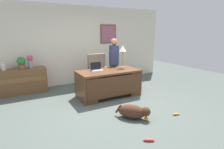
% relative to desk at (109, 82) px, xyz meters
% --- Properties ---
extents(ground_plane, '(12.00, 12.00, 0.00)m').
position_rel_desk_xyz_m(ground_plane, '(-0.29, -0.75, -0.41)').
color(ground_plane, '#4C5651').
extents(back_wall, '(7.00, 0.16, 2.70)m').
position_rel_desk_xyz_m(back_wall, '(-0.28, 1.85, 0.94)').
color(back_wall, beige).
rests_on(back_wall, ground_plane).
extents(desk, '(1.76, 0.87, 0.76)m').
position_rel_desk_xyz_m(desk, '(0.00, 0.00, 0.00)').
color(desk, brown).
rests_on(desk, ground_plane).
extents(credenza, '(1.44, 0.50, 0.74)m').
position_rel_desk_xyz_m(credenza, '(-2.20, 1.49, -0.04)').
color(credenza, brown).
rests_on(credenza, ground_plane).
extents(armchair, '(0.60, 0.59, 1.11)m').
position_rel_desk_xyz_m(armchair, '(0.10, 0.91, 0.08)').
color(armchair, gray).
rests_on(armchair, ground_plane).
extents(person_standing, '(0.32, 0.32, 1.61)m').
position_rel_desk_xyz_m(person_standing, '(0.52, 0.64, 0.42)').
color(person_standing, '#262323').
rests_on(person_standing, ground_plane).
extents(dog_lying, '(0.63, 0.64, 0.30)m').
position_rel_desk_xyz_m(dog_lying, '(-0.20, -1.49, -0.26)').
color(dog_lying, '#472819').
rests_on(dog_lying, ground_plane).
extents(laptop, '(0.32, 0.22, 0.22)m').
position_rel_desk_xyz_m(laptop, '(-0.30, 0.19, 0.40)').
color(laptop, '#B2B5BA').
rests_on(laptop, desk).
extents(desk_lamp, '(0.22, 0.22, 0.67)m').
position_rel_desk_xyz_m(desk_lamp, '(0.55, 0.16, 0.88)').
color(desk_lamp, '#9E8447').
rests_on(desk_lamp, desk).
extents(vase_with_flowers, '(0.17, 0.17, 0.39)m').
position_rel_desk_xyz_m(vase_with_flowers, '(-1.90, 1.50, 0.56)').
color(vase_with_flowers, '#918AA3').
rests_on(vase_with_flowers, credenza).
extents(vase_empty, '(0.11, 0.11, 0.23)m').
position_rel_desk_xyz_m(vase_empty, '(-2.61, 1.50, 0.44)').
color(vase_empty, silver).
rests_on(vase_empty, credenza).
extents(potted_plant, '(0.24, 0.24, 0.36)m').
position_rel_desk_xyz_m(potted_plant, '(-2.13, 1.50, 0.53)').
color(potted_plant, brown).
rests_on(potted_plant, credenza).
extents(dog_toy_ball, '(0.08, 0.08, 0.08)m').
position_rel_desk_xyz_m(dog_toy_ball, '(-0.02, -1.71, -0.37)').
color(dog_toy_ball, orange).
rests_on(dog_toy_ball, ground_plane).
extents(dog_toy_bone, '(0.17, 0.11, 0.05)m').
position_rel_desk_xyz_m(dog_toy_bone, '(0.72, -1.84, -0.39)').
color(dog_toy_bone, orange).
rests_on(dog_toy_bone, ground_plane).
extents(dog_toy_plush, '(0.20, 0.15, 0.05)m').
position_rel_desk_xyz_m(dog_toy_plush, '(-0.47, -2.33, -0.39)').
color(dog_toy_plush, '#E53F33').
rests_on(dog_toy_plush, ground_plane).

